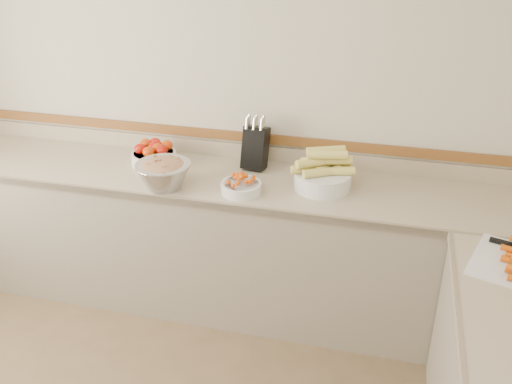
% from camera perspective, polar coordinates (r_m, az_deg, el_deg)
% --- Properties ---
extents(back_wall, '(4.00, 0.00, 4.00)m').
position_cam_1_polar(back_wall, '(3.59, -2.90, 9.49)').
color(back_wall, beige).
rests_on(back_wall, ground_plane).
extents(counter_back, '(4.00, 0.65, 1.08)m').
position_cam_1_polar(counter_back, '(3.67, -4.07, -4.75)').
color(counter_back, tan).
rests_on(counter_back, ground_plane).
extents(knife_block, '(0.16, 0.19, 0.34)m').
position_cam_1_polar(knife_block, '(3.51, -0.06, 4.56)').
color(knife_block, black).
rests_on(knife_block, counter_back).
extents(tomato_bowl, '(0.28, 0.28, 0.14)m').
position_cam_1_polar(tomato_bowl, '(3.66, -10.18, 3.77)').
color(tomato_bowl, white).
rests_on(tomato_bowl, counter_back).
extents(cherry_tomato_bowl, '(0.23, 0.23, 0.13)m').
position_cam_1_polar(cherry_tomato_bowl, '(3.24, -1.49, 0.65)').
color(cherry_tomato_bowl, white).
rests_on(cherry_tomato_bowl, counter_back).
extents(corn_bowl, '(0.37, 0.33, 0.25)m').
position_cam_1_polar(corn_bowl, '(3.29, 6.69, 1.80)').
color(corn_bowl, white).
rests_on(corn_bowl, counter_back).
extents(rhubarb_bowl, '(0.32, 0.32, 0.18)m').
position_cam_1_polar(rhubarb_bowl, '(3.32, -9.24, 1.92)').
color(rhubarb_bowl, '#B2B2BA').
rests_on(rhubarb_bowl, counter_back).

